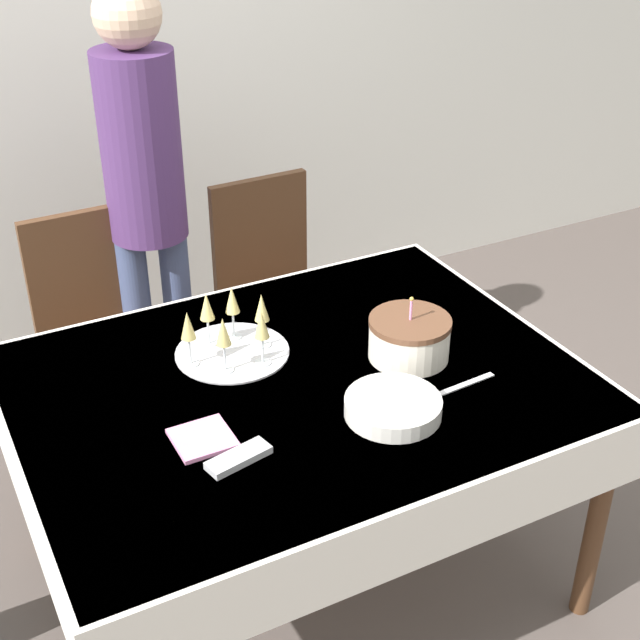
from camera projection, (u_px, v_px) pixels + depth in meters
The scene contains 12 objects.
ground_plane at pixel (301, 575), 2.93m from camera, with size 12.00×12.00×0.00m, color #564C47.
wall_back at pixel (101, 44), 3.62m from camera, with size 8.00×0.05×2.70m.
dining_table at pixel (298, 408), 2.59m from camera, with size 1.58×1.21×0.78m.
dining_chair_far_left at pixel (99, 334), 3.22m from camera, with size 0.43×0.43×0.97m.
dining_chair_far_right at pixel (274, 291), 3.50m from camera, with size 0.43×0.43×0.97m.
birthday_cake at pixel (409, 338), 2.61m from camera, with size 0.24×0.24×0.20m.
champagne_tray at pixel (230, 332), 2.61m from camera, with size 0.34×0.34×0.18m.
plate_stack_main at pixel (393, 407), 2.38m from camera, with size 0.26×0.26×0.05m.
cake_knife at pixel (451, 390), 2.49m from camera, with size 0.30×0.04×0.00m.
fork_pile at pixel (239, 458), 2.22m from camera, with size 0.18×0.09×0.02m.
napkin_pile at pixel (203, 438), 2.29m from camera, with size 0.15×0.15×0.01m.
person_standing at pixel (144, 180), 3.13m from camera, with size 0.28×0.28×1.73m.
Camera 1 is at (-0.92, -1.89, 2.20)m, focal length 50.00 mm.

